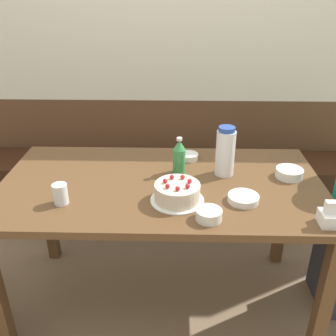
# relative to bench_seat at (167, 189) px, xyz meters

# --- Properties ---
(ground_plane) EXTENTS (12.00, 12.00, 0.00)m
(ground_plane) POSITION_rel_bench_seat_xyz_m (0.00, -0.83, -0.23)
(ground_plane) COLOR #846B51
(back_wall) EXTENTS (4.80, 0.04, 2.50)m
(back_wall) POSITION_rel_bench_seat_xyz_m (0.00, 0.22, 1.02)
(back_wall) COLOR brown
(back_wall) RESTS_ON ground_plane
(bench_seat) EXTENTS (2.59, 0.38, 0.47)m
(bench_seat) POSITION_rel_bench_seat_xyz_m (0.00, 0.00, 0.00)
(bench_seat) COLOR #381E11
(bench_seat) RESTS_ON ground_plane
(dining_table) EXTENTS (1.52, 0.81, 0.75)m
(dining_table) POSITION_rel_bench_seat_xyz_m (0.00, -0.83, 0.43)
(dining_table) COLOR brown
(dining_table) RESTS_ON ground_plane
(birthday_cake) EXTENTS (0.23, 0.23, 0.10)m
(birthday_cake) POSITION_rel_bench_seat_xyz_m (0.08, -1.00, 0.56)
(birthday_cake) COLOR white
(birthday_cake) RESTS_ON dining_table
(water_pitcher) EXTENTS (0.09, 0.09, 0.24)m
(water_pitcher) POSITION_rel_bench_seat_xyz_m (0.30, -0.73, 0.63)
(water_pitcher) COLOR white
(water_pitcher) RESTS_ON dining_table
(soju_bottle) EXTENTS (0.06, 0.06, 0.18)m
(soju_bottle) POSITION_rel_bench_seat_xyz_m (0.08, -0.72, 0.60)
(soju_bottle) COLOR #388E4C
(soju_bottle) RESTS_ON dining_table
(napkin_holder) EXTENTS (0.11, 0.08, 0.11)m
(napkin_holder) POSITION_rel_bench_seat_xyz_m (0.68, -1.16, 0.55)
(napkin_holder) COLOR white
(napkin_holder) RESTS_ON dining_table
(bowl_soup_white) EXTENTS (0.13, 0.13, 0.03)m
(bowl_soup_white) POSITION_rel_bench_seat_xyz_m (0.36, -0.99, 0.53)
(bowl_soup_white) COLOR white
(bowl_soup_white) RESTS_ON dining_table
(bowl_rice_small) EXTENTS (0.11, 0.11, 0.04)m
(bowl_rice_small) POSITION_rel_bench_seat_xyz_m (0.20, -1.13, 0.54)
(bowl_rice_small) COLOR white
(bowl_rice_small) RESTS_ON dining_table
(bowl_side_dish) EXTENTS (0.13, 0.13, 0.04)m
(bowl_side_dish) POSITION_rel_bench_seat_xyz_m (0.62, -0.76, 0.54)
(bowl_side_dish) COLOR white
(bowl_side_dish) RESTS_ON dining_table
(bowl_sauce_shallow) EXTENTS (0.10, 0.10, 0.03)m
(bowl_sauce_shallow) POSITION_rel_bench_seat_xyz_m (0.14, -0.57, 0.53)
(bowl_sauce_shallow) COLOR white
(bowl_sauce_shallow) RESTS_ON dining_table
(glass_water_tall) EXTENTS (0.06, 0.06, 0.09)m
(glass_water_tall) POSITION_rel_bench_seat_xyz_m (-0.42, -1.03, 0.56)
(glass_water_tall) COLOR silver
(glass_water_tall) RESTS_ON dining_table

